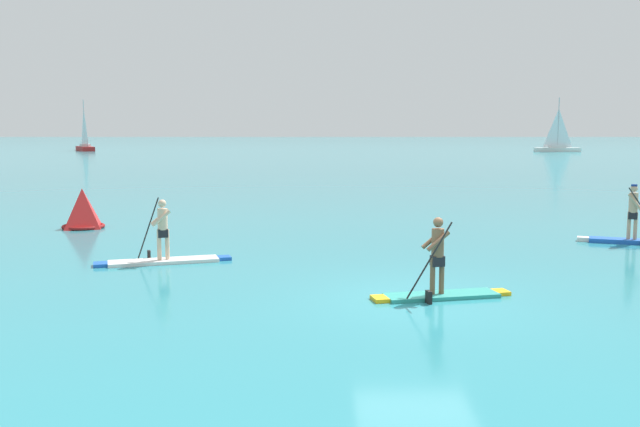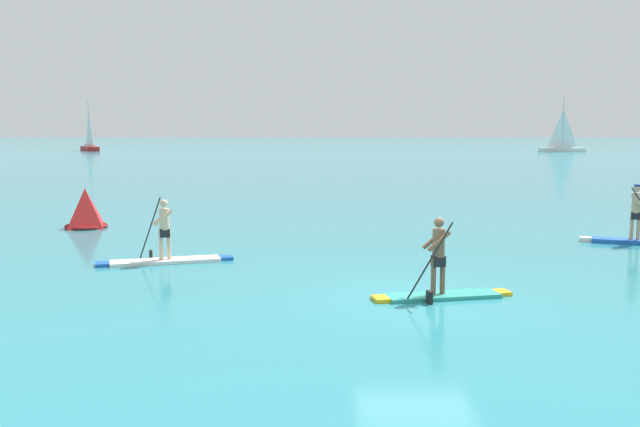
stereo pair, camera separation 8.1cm
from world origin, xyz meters
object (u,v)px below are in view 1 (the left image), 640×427
paddleboarder_mid_center (441,279)px  race_marker_buoy (85,210)px  paddleboarder_near_left (164,250)px  sailboat_right_horizon (560,146)px  paddleboarder_far_right (639,232)px  sailboat_left_horizon (87,145)px

paddleboarder_mid_center → race_marker_buoy: (-10.89, 10.30, 0.23)m
paddleboarder_near_left → sailboat_right_horizon: size_ratio=0.47×
paddleboarder_near_left → race_marker_buoy: paddleboarder_near_left is taller
race_marker_buoy → paddleboarder_mid_center: bearing=-43.4°
paddleboarder_mid_center → paddleboarder_far_right: paddleboarder_far_right is taller
paddleboarder_far_right → sailboat_left_horizon: size_ratio=0.46×
paddleboarder_mid_center → paddleboarder_far_right: 9.96m
race_marker_buoy → sailboat_right_horizon: 85.87m
paddleboarder_far_right → race_marker_buoy: bearing=-170.6°
paddleboarder_near_left → paddleboarder_mid_center: (6.65, -3.85, 0.06)m
paddleboarder_far_right → paddleboarder_near_left: bearing=-147.5°
paddleboarder_near_left → paddleboarder_far_right: 14.19m
race_marker_buoy → paddleboarder_near_left: bearing=-56.7°
paddleboarder_mid_center → race_marker_buoy: 14.99m
sailboat_left_horizon → paddleboarder_near_left: bearing=-8.0°
race_marker_buoy → sailboat_left_horizon: 82.89m
paddleboarder_far_right → sailboat_left_horizon: sailboat_left_horizon is taller
paddleboarder_far_right → race_marker_buoy: (-18.10, 3.42, 0.28)m
sailboat_right_horizon → race_marker_buoy: bearing=61.5°
paddleboarder_near_left → paddleboarder_far_right: size_ratio=1.03×
paddleboarder_near_left → sailboat_right_horizon: (37.46, 81.51, 0.52)m
paddleboarder_mid_center → sailboat_left_horizon: 96.33m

